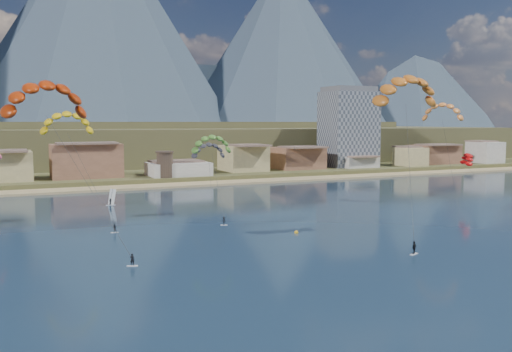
% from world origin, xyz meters
% --- Properties ---
extents(ground, '(2400.00, 2400.00, 0.00)m').
position_xyz_m(ground, '(0.00, 0.00, 0.00)').
color(ground, black).
rests_on(ground, ground).
extents(beach, '(2200.00, 12.00, 0.90)m').
position_xyz_m(beach, '(0.00, 106.00, 0.25)').
color(beach, tan).
rests_on(beach, ground).
extents(land, '(2200.00, 900.00, 4.00)m').
position_xyz_m(land, '(0.00, 560.00, 0.00)').
color(land, brown).
rests_on(land, ground).
extents(foothills, '(940.00, 210.00, 18.00)m').
position_xyz_m(foothills, '(22.39, 232.47, 9.08)').
color(foothills, brown).
rests_on(foothills, ground).
extents(mountain_ridge, '(2060.00, 480.00, 400.00)m').
position_xyz_m(mountain_ridge, '(-14.60, 823.65, 150.31)').
color(mountain_ridge, '#303E50').
rests_on(mountain_ridge, ground).
extents(town, '(400.00, 24.00, 12.00)m').
position_xyz_m(town, '(-40.00, 122.00, 8.00)').
color(town, silver).
rests_on(town, ground).
extents(apartment_tower, '(20.00, 16.00, 32.00)m').
position_xyz_m(apartment_tower, '(85.00, 128.00, 17.82)').
color(apartment_tower, gray).
rests_on(apartment_tower, ground).
extents(watchtower, '(5.82, 5.82, 8.60)m').
position_xyz_m(watchtower, '(5.00, 114.00, 6.37)').
color(watchtower, '#47382D').
rests_on(watchtower, ground).
extents(kitesurfer_red, '(17.19, 13.13, 28.04)m').
position_xyz_m(kitesurfer_red, '(-36.69, 23.85, 23.98)').
color(kitesurfer_red, silver).
rests_on(kitesurfer_red, ground).
extents(kitesurfer_yellow, '(12.26, 14.13, 24.35)m').
position_xyz_m(kitesurfer_yellow, '(-31.08, 51.25, 20.42)').
color(kitesurfer_yellow, silver).
rests_on(kitesurfer_yellow, ground).
extents(kitesurfer_orange, '(14.97, 15.82, 30.19)m').
position_xyz_m(kitesurfer_orange, '(21.19, 16.02, 26.07)').
color(kitesurfer_orange, silver).
rests_on(kitesurfer_orange, ground).
extents(kitesurfer_green, '(8.99, 12.56, 18.92)m').
position_xyz_m(kitesurfer_green, '(-2.79, 48.11, 15.84)').
color(kitesurfer_green, silver).
rests_on(kitesurfer_green, ground).
extents(distant_kite_dark, '(9.64, 6.00, 16.44)m').
position_xyz_m(distant_kite_dark, '(7.24, 78.28, 13.10)').
color(distant_kite_dark, '#262626').
rests_on(distant_kite_dark, ground).
extents(distant_kite_orange, '(9.59, 10.27, 26.06)m').
position_xyz_m(distant_kite_orange, '(55.95, 44.34, 23.16)').
color(distant_kite_orange, '#262626').
rests_on(distant_kite_orange, ground).
extents(distant_kite_red, '(6.39, 7.89, 13.50)m').
position_xyz_m(distant_kite_red, '(72.36, 52.24, 10.37)').
color(distant_kite_red, '#262626').
rests_on(distant_kite_red, ground).
extents(windsurfer, '(2.27, 2.49, 3.91)m').
position_xyz_m(windsurfer, '(-19.30, 73.63, 1.24)').
color(windsurfer, silver).
rests_on(windsurfer, ground).
extents(buoy, '(0.70, 0.70, 0.70)m').
position_xyz_m(buoy, '(5.05, 25.56, 0.12)').
color(buoy, yellow).
rests_on(buoy, ground).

